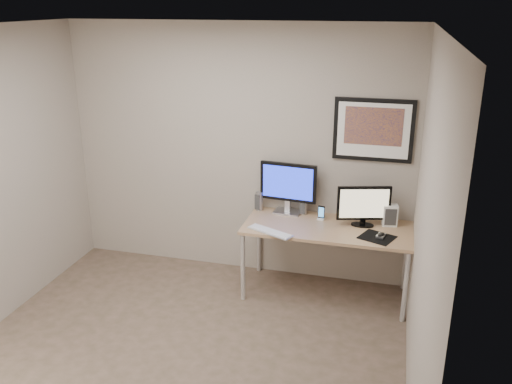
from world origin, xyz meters
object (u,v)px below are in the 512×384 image
(speaker_left, at_px, (259,201))
(speaker_right, at_px, (303,205))
(phone_dock, at_px, (321,213))
(keyboard, at_px, (270,232))
(framed_art, at_px, (373,130))
(desk, at_px, (327,233))
(fan_unit, at_px, (390,215))
(monitor_large, at_px, (288,186))
(monitor_tv, at_px, (364,205))

(speaker_left, bearing_deg, speaker_right, 15.86)
(phone_dock, bearing_deg, keyboard, -124.10)
(framed_art, xyz_separation_m, speaker_left, (-1.09, -0.08, -0.80))
(desk, bearing_deg, framed_art, 43.46)
(speaker_left, xyz_separation_m, keyboard, (0.24, -0.53, -0.09))
(fan_unit, bearing_deg, monitor_large, 166.32)
(monitor_tv, distance_m, speaker_right, 0.64)
(framed_art, height_order, speaker_right, framed_art)
(monitor_large, xyz_separation_m, monitor_tv, (0.76, -0.15, -0.08))
(framed_art, xyz_separation_m, speaker_right, (-0.63, -0.07, -0.80))
(speaker_right, height_order, fan_unit, fan_unit)
(framed_art, relative_size, speaker_left, 3.89)
(phone_dock, height_order, fan_unit, fan_unit)
(speaker_left, distance_m, fan_unit, 1.32)
(desk, height_order, keyboard, keyboard)
(desk, bearing_deg, speaker_right, 137.42)
(keyboard, bearing_deg, fan_unit, 47.78)
(desk, bearing_deg, monitor_large, 150.95)
(desk, height_order, speaker_right, speaker_right)
(framed_art, height_order, speaker_left, framed_art)
(framed_art, relative_size, phone_dock, 5.19)
(monitor_large, relative_size, speaker_right, 3.15)
(framed_art, relative_size, fan_unit, 3.57)
(framed_art, xyz_separation_m, keyboard, (-0.85, -0.61, -0.88))
(monitor_large, bearing_deg, framed_art, 11.71)
(framed_art, bearing_deg, speaker_left, -175.92)
(keyboard, bearing_deg, speaker_right, 92.50)
(monitor_large, relative_size, monitor_tv, 1.16)
(monitor_tv, xyz_separation_m, speaker_left, (-1.07, 0.15, -0.12))
(speaker_right, bearing_deg, phone_dock, -20.72)
(keyboard, bearing_deg, monitor_large, 108.16)
(framed_art, distance_m, speaker_right, 1.02)
(desk, relative_size, fan_unit, 7.61)
(monitor_tv, height_order, speaker_left, monitor_tv)
(speaker_right, bearing_deg, desk, -35.82)
(speaker_right, relative_size, phone_dock, 1.27)
(monitor_large, bearing_deg, fan_unit, 1.88)
(framed_art, xyz_separation_m, monitor_large, (-0.79, -0.09, -0.60))
(desk, bearing_deg, speaker_left, 161.19)
(desk, xyz_separation_m, phone_dock, (-0.09, 0.16, 0.14))
(desk, distance_m, phone_dock, 0.23)
(speaker_left, relative_size, fan_unit, 0.92)
(desk, xyz_separation_m, monitor_large, (-0.44, 0.25, 0.36))
(framed_art, xyz_separation_m, fan_unit, (0.22, -0.15, -0.79))
(monitor_large, distance_m, speaker_right, 0.26)
(phone_dock, relative_size, fan_unit, 0.69)
(monitor_tv, relative_size, keyboard, 1.08)
(framed_art, bearing_deg, speaker_right, -173.54)
(speaker_left, height_order, phone_dock, speaker_left)
(phone_dock, bearing_deg, speaker_right, 162.12)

